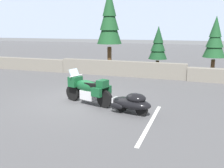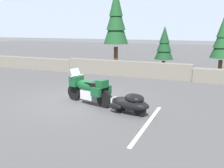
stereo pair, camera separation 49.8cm
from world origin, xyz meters
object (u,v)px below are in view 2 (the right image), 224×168
object	(u,v)px
pine_tree_tall	(116,19)
pine_tree_far_right	(164,45)
touring_motorcycle	(88,88)
car_shaped_trailer	(130,103)
pine_tree_secondary	(223,39)

from	to	relation	value
pine_tree_tall	pine_tree_far_right	world-z (taller)	pine_tree_tall
touring_motorcycle	car_shaped_trailer	size ratio (longest dim) A/B	1.02
pine_tree_tall	pine_tree_secondary	distance (m)	7.03
pine_tree_tall	pine_tree_secondary	bearing A→B (deg)	-2.81
touring_motorcycle	pine_tree_secondary	bearing A→B (deg)	58.34
car_shaped_trailer	pine_tree_secondary	xyz separation A→B (m)	(2.89, 8.40, 1.89)
pine_tree_tall	pine_tree_secondary	size ratio (longest dim) A/B	1.55
car_shaped_trailer	pine_tree_tall	xyz separation A→B (m)	(-4.01, 8.74, 3.16)
touring_motorcycle	pine_tree_far_right	bearing A→B (deg)	78.80
touring_motorcycle	pine_tree_tall	xyz separation A→B (m)	(-2.08, 8.17, 2.94)
touring_motorcycle	pine_tree_secondary	xyz separation A→B (m)	(4.83, 7.83, 1.68)
pine_tree_secondary	pine_tree_far_right	distance (m)	3.39
car_shaped_trailer	pine_tree_tall	bearing A→B (deg)	114.66
touring_motorcycle	pine_tree_far_right	xyz separation A→B (m)	(1.48, 7.47, 1.31)
pine_tree_secondary	pine_tree_far_right	xyz separation A→B (m)	(-3.35, -0.36, -0.37)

